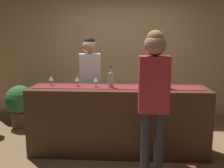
% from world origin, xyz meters
% --- Properties ---
extents(ground_plane, '(10.00, 10.00, 0.00)m').
position_xyz_m(ground_plane, '(0.00, 0.00, 0.00)').
color(ground_plane, brown).
extents(back_wall, '(6.00, 0.12, 2.90)m').
position_xyz_m(back_wall, '(0.00, 1.90, 1.45)').
color(back_wall, tan).
rests_on(back_wall, ground).
extents(bar_counter, '(2.50, 0.60, 0.96)m').
position_xyz_m(bar_counter, '(0.00, 0.00, 0.48)').
color(bar_counter, '#472B19').
rests_on(bar_counter, ground).
extents(counter_runner_cloth, '(2.38, 0.28, 0.01)m').
position_xyz_m(counter_runner_cloth, '(0.00, 0.00, 0.96)').
color(counter_runner_cloth, maroon).
rests_on(counter_runner_cloth, bar_counter).
extents(wine_bottle_amber, '(0.07, 0.07, 0.30)m').
position_xyz_m(wine_bottle_amber, '(0.68, -0.06, 1.07)').
color(wine_bottle_amber, brown).
rests_on(wine_bottle_amber, bar_counter).
extents(wine_bottle_clear, '(0.07, 0.07, 0.30)m').
position_xyz_m(wine_bottle_clear, '(-0.10, -0.03, 1.07)').
color(wine_bottle_clear, '#B2C6C1').
rests_on(wine_bottle_clear, bar_counter).
extents(wine_glass_near_customer, '(0.07, 0.07, 0.14)m').
position_xyz_m(wine_glass_near_customer, '(-0.97, 0.07, 1.07)').
color(wine_glass_near_customer, silver).
rests_on(wine_glass_near_customer, bar_counter).
extents(wine_glass_mid_counter, '(0.07, 0.07, 0.14)m').
position_xyz_m(wine_glass_mid_counter, '(-0.31, 0.00, 1.07)').
color(wine_glass_mid_counter, silver).
rests_on(wine_glass_mid_counter, bar_counter).
extents(wine_glass_far_end, '(0.07, 0.07, 0.14)m').
position_xyz_m(wine_glass_far_end, '(-0.59, 0.05, 1.07)').
color(wine_glass_far_end, silver).
rests_on(wine_glass_far_end, bar_counter).
extents(bartender, '(0.37, 0.25, 1.67)m').
position_xyz_m(bartender, '(-0.48, 0.58, 1.03)').
color(bartender, '#26262B').
rests_on(bartender, ground).
extents(customer_sipping, '(0.34, 0.24, 1.74)m').
position_xyz_m(customer_sipping, '(0.43, -0.67, 1.08)').
color(customer_sipping, '#33333D').
rests_on(customer_sipping, ground).
extents(potted_plant_tall, '(0.53, 0.53, 0.78)m').
position_xyz_m(potted_plant_tall, '(-1.86, 0.97, 0.45)').
color(potted_plant_tall, brown).
rests_on(potted_plant_tall, ground).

